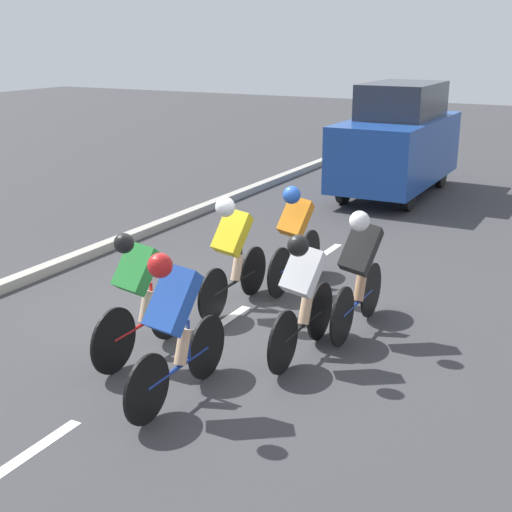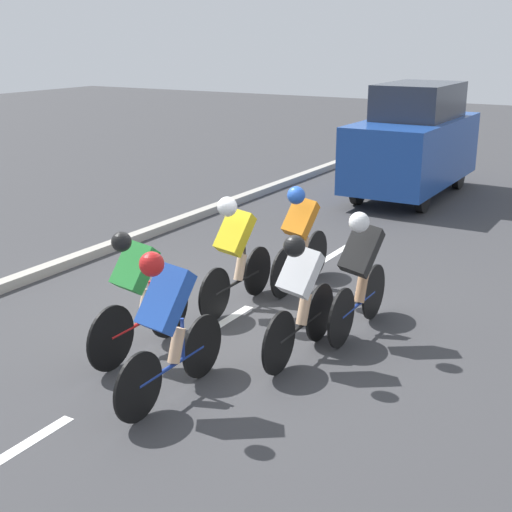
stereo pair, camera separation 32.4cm
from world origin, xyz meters
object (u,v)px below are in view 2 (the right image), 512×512
at_px(cyclist_yellow, 235,248).
at_px(support_car, 414,142).
at_px(cyclist_green, 137,290).
at_px(cyclist_white, 300,292).
at_px(cyclist_black, 360,269).
at_px(cyclist_blue, 167,321).
at_px(cyclist_orange, 300,233).

bearing_deg(cyclist_yellow, support_car, -88.19).
bearing_deg(support_car, cyclist_green, 90.33).
bearing_deg(cyclist_white, support_car, -79.31).
distance_m(cyclist_black, cyclist_white, 0.97).
bearing_deg(cyclist_yellow, cyclist_black, -178.62).
xyz_separation_m(cyclist_black, cyclist_white, (0.29, 0.92, -0.04)).
relative_size(cyclist_black, cyclist_white, 1.01).
bearing_deg(cyclist_blue, cyclist_white, -113.98).
bearing_deg(cyclist_yellow, cyclist_white, 146.79).
xyz_separation_m(cyclist_blue, cyclist_yellow, (0.71, -2.32, -0.01)).
height_order(cyclist_orange, cyclist_black, cyclist_black).
bearing_deg(cyclist_white, cyclist_yellow, -33.21).
distance_m(cyclist_orange, cyclist_white, 2.22).
height_order(cyclist_green, cyclist_orange, cyclist_orange).
xyz_separation_m(cyclist_yellow, cyclist_white, (-1.35, 0.88, -0.05)).
height_order(cyclist_green, cyclist_blue, cyclist_blue).
bearing_deg(support_car, cyclist_blue, 95.51).
xyz_separation_m(cyclist_orange, cyclist_blue, (-0.37, 3.42, 0.04)).
distance_m(cyclist_orange, cyclist_black, 1.67).
distance_m(cyclist_green, cyclist_black, 2.50).
distance_m(cyclist_blue, cyclist_white, 1.57).
bearing_deg(support_car, cyclist_white, 100.69).
relative_size(cyclist_orange, cyclist_black, 1.01).
bearing_deg(cyclist_black, cyclist_yellow, 1.38).
bearing_deg(cyclist_orange, cyclist_white, 116.88).
height_order(cyclist_orange, cyclist_blue, cyclist_blue).
bearing_deg(cyclist_blue, cyclist_yellow, -72.92).
xyz_separation_m(cyclist_orange, cyclist_white, (-1.00, 1.98, -0.02)).
bearing_deg(support_car, cyclist_black, 104.08).
distance_m(cyclist_green, cyclist_orange, 2.81).
bearing_deg(cyclist_orange, cyclist_green, 79.08).
distance_m(cyclist_green, cyclist_white, 1.72).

